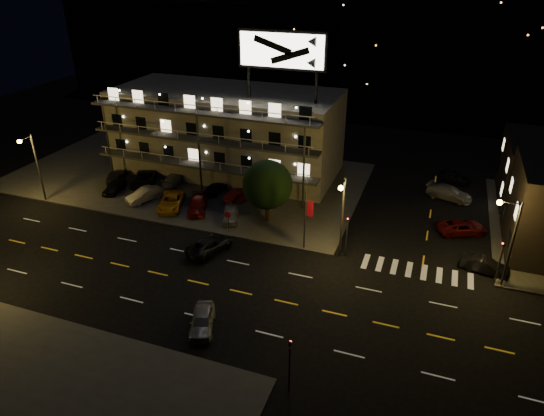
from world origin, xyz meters
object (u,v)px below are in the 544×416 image
(tree, at_px, (267,186))
(road_car_west, at_px, (210,245))
(lot_car_7, at_px, (174,179))
(road_car_east, at_px, (202,320))
(side_car_0, at_px, (485,265))
(lot_car_4, at_px, (231,214))
(lot_car_2, at_px, (171,201))

(tree, relative_size, road_car_west, 1.36)
(lot_car_7, relative_size, road_car_west, 0.87)
(lot_car_7, distance_m, road_car_east, 27.12)
(side_car_0, bearing_deg, tree, 96.23)
(tree, distance_m, lot_car_7, 15.31)
(lot_car_4, height_order, road_car_east, lot_car_4)
(side_car_0, bearing_deg, lot_car_2, 99.67)
(tree, distance_m, lot_car_4, 5.10)
(lot_car_2, height_order, road_car_east, lot_car_2)
(road_car_west, bearing_deg, tree, -93.93)
(tree, xyz_separation_m, lot_car_7, (-14.07, 5.01, -3.36))
(lot_car_7, bearing_deg, road_car_west, 126.33)
(lot_car_2, xyz_separation_m, side_car_0, (32.48, -1.42, -0.20))
(lot_car_7, bearing_deg, lot_car_2, 111.99)
(side_car_0, bearing_deg, lot_car_4, 99.95)
(lot_car_7, bearing_deg, road_car_east, 119.19)
(lot_car_4, height_order, side_car_0, lot_car_4)
(lot_car_4, bearing_deg, road_car_west, -106.08)
(road_car_east, bearing_deg, lot_car_2, 106.12)
(road_car_west, bearing_deg, lot_car_7, -29.88)
(lot_car_2, bearing_deg, side_car_0, -20.74)
(lot_car_2, height_order, road_car_west, lot_car_2)
(lot_car_4, distance_m, lot_car_7, 12.14)
(lot_car_4, distance_m, road_car_east, 16.85)
(tree, bearing_deg, road_car_east, -85.87)
(tree, relative_size, lot_car_2, 1.30)
(lot_car_7, bearing_deg, tree, 155.19)
(side_car_0, distance_m, road_car_west, 25.01)
(lot_car_4, bearing_deg, lot_car_7, 127.29)
(lot_car_4, relative_size, road_car_west, 0.79)
(lot_car_4, bearing_deg, road_car_east, -94.69)
(tree, height_order, lot_car_2, tree)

